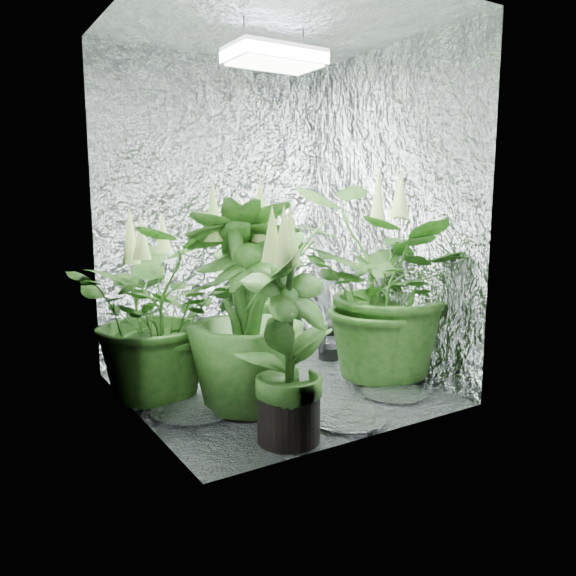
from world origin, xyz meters
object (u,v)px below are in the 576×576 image
at_px(plant_c, 276,293).
at_px(plant_d, 246,309).
at_px(plant_b, 240,321).
at_px(plant_e, 385,285).
at_px(plant_a, 156,313).
at_px(circulation_fan, 325,336).
at_px(plant_f, 289,336).
at_px(grow_lamp, 275,57).

xyz_separation_m(plant_c, plant_d, (-0.67, -0.82, 0.09)).
distance_m(plant_b, plant_e, 0.87).
xyz_separation_m(plant_a, circulation_fan, (1.23, 0.18, -0.33)).
distance_m(plant_e, plant_f, 1.00).
distance_m(grow_lamp, plant_a, 1.49).
bearing_deg(plant_a, grow_lamp, -14.00).
relative_size(grow_lamp, plant_f, 0.47).
bearing_deg(plant_c, plant_d, -128.99).
bearing_deg(plant_f, plant_e, 23.65).
relative_size(plant_c, circulation_fan, 2.57).
relative_size(plant_e, plant_f, 1.16).
bearing_deg(plant_b, grow_lamp, -49.15).
xyz_separation_m(plant_b, plant_c, (0.50, 0.43, 0.06)).
bearing_deg(grow_lamp, circulation_fan, 29.85).
relative_size(plant_a, circulation_fan, 2.80).
distance_m(plant_b, plant_c, 0.66).
xyz_separation_m(grow_lamp, plant_b, (-0.14, 0.17, -1.44)).
bearing_deg(grow_lamp, plant_a, 166.00).
bearing_deg(plant_c, circulation_fan, -47.65).
height_order(plant_b, circulation_fan, plant_b).
distance_m(plant_a, plant_e, 1.31).
bearing_deg(plant_e, plant_a, 162.08).
distance_m(grow_lamp, plant_f, 1.51).
bearing_deg(plant_b, plant_e, -28.71).
distance_m(grow_lamp, plant_c, 1.55).
distance_m(plant_c, plant_d, 1.06).
bearing_deg(grow_lamp, plant_d, -143.30).
bearing_deg(plant_f, plant_c, 61.49).
relative_size(plant_c, plant_e, 0.78).
xyz_separation_m(plant_a, plant_c, (1.00, 0.43, -0.04)).
bearing_deg(grow_lamp, plant_b, 130.85).
bearing_deg(plant_d, plant_e, -0.76).
distance_m(grow_lamp, circulation_fan, 1.80).
relative_size(plant_f, circulation_fan, 2.85).
xyz_separation_m(plant_a, plant_b, (0.50, 0.01, -0.10)).
relative_size(plant_d, circulation_fan, 3.10).
relative_size(grow_lamp, plant_c, 0.52).
height_order(plant_a, plant_e, plant_e).
xyz_separation_m(plant_c, circulation_fan, (0.23, -0.26, -0.29)).
height_order(plant_d, plant_f, plant_d).
xyz_separation_m(plant_a, plant_f, (0.33, -0.80, 0.00)).
xyz_separation_m(grow_lamp, plant_d, (-0.31, -0.23, -1.29)).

